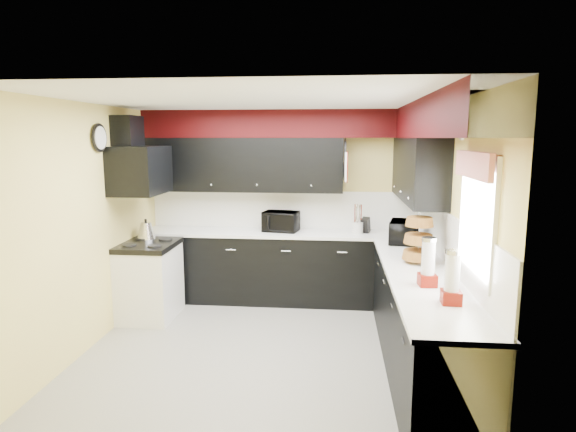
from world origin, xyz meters
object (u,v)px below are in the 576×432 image
at_px(utensil_crock, 358,228).
at_px(knife_block, 366,225).
at_px(kettle, 146,231).
at_px(microwave, 404,232).
at_px(toaster_oven, 281,221).

height_order(utensil_crock, knife_block, knife_block).
bearing_deg(utensil_crock, kettle, -169.81).
height_order(microwave, utensil_crock, microwave).
bearing_deg(knife_block, toaster_oven, -159.83).
height_order(microwave, knife_block, microwave).
bearing_deg(utensil_crock, microwave, -44.18).
relative_size(toaster_oven, knife_block, 2.29).
bearing_deg(kettle, utensil_crock, 10.19).
xyz_separation_m(knife_block, kettle, (-2.71, -0.53, -0.02)).
distance_m(knife_block, kettle, 2.76).
relative_size(toaster_oven, kettle, 2.01).
distance_m(toaster_oven, utensil_crock, 1.00).
bearing_deg(knife_block, microwave, -33.07).
height_order(toaster_oven, kettle, toaster_oven).
relative_size(utensil_crock, knife_block, 0.76).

